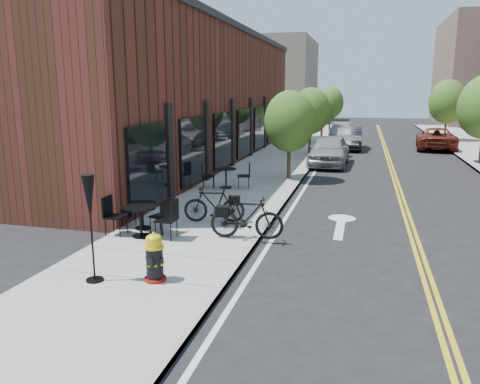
% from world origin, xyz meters
% --- Properties ---
extents(ground, '(120.00, 120.00, 0.00)m').
position_xyz_m(ground, '(0.00, 0.00, 0.00)').
color(ground, black).
rests_on(ground, ground).
extents(sidewalk_near, '(4.00, 70.00, 0.12)m').
position_xyz_m(sidewalk_near, '(-2.00, 10.00, 0.06)').
color(sidewalk_near, '#9E9B93').
rests_on(sidewalk_near, ground).
extents(building_near, '(5.00, 28.00, 7.00)m').
position_xyz_m(building_near, '(-6.50, 14.00, 3.50)').
color(building_near, '#432315').
rests_on(building_near, ground).
extents(bg_building_left, '(8.00, 14.00, 10.00)m').
position_xyz_m(bg_building_left, '(-8.00, 48.00, 5.00)').
color(bg_building_left, '#726656').
rests_on(bg_building_left, ground).
extents(tree_near_a, '(2.20, 2.20, 3.81)m').
position_xyz_m(tree_near_a, '(-0.60, 9.00, 2.60)').
color(tree_near_a, '#382B1E').
rests_on(tree_near_a, sidewalk_near).
extents(tree_near_b, '(2.30, 2.30, 3.98)m').
position_xyz_m(tree_near_b, '(-0.60, 17.00, 2.71)').
color(tree_near_b, '#382B1E').
rests_on(tree_near_b, sidewalk_near).
extents(tree_near_c, '(2.10, 2.10, 3.67)m').
position_xyz_m(tree_near_c, '(-0.60, 25.00, 2.53)').
color(tree_near_c, '#382B1E').
rests_on(tree_near_c, sidewalk_near).
extents(tree_near_d, '(2.40, 2.40, 4.11)m').
position_xyz_m(tree_near_d, '(-0.60, 33.00, 2.79)').
color(tree_near_d, '#382B1E').
rests_on(tree_near_d, sidewalk_near).
extents(tree_far_c, '(2.80, 2.80, 4.62)m').
position_xyz_m(tree_far_c, '(8.60, 28.00, 3.06)').
color(tree_far_c, '#382B1E').
rests_on(tree_far_c, sidewalk_far).
extents(fire_hydrant, '(0.54, 0.54, 1.03)m').
position_xyz_m(fire_hydrant, '(-1.44, -2.99, 0.61)').
color(fire_hydrant, maroon).
rests_on(fire_hydrant, sidewalk_near).
extents(bicycle_left, '(1.85, 0.84, 1.08)m').
position_xyz_m(bicycle_left, '(-1.60, 1.45, 0.66)').
color(bicycle_left, black).
rests_on(bicycle_left, sidewalk_near).
extents(bicycle_right, '(1.97, 0.76, 1.15)m').
position_xyz_m(bicycle_right, '(-0.30, 0.16, 0.70)').
color(bicycle_right, black).
rests_on(bicycle_right, sidewalk_near).
extents(bistro_set_a, '(1.94, 0.85, 1.05)m').
position_xyz_m(bistro_set_a, '(-3.05, -0.38, 0.65)').
color(bistro_set_a, black).
rests_on(bistro_set_a, sidewalk_near).
extents(bistro_set_b, '(1.83, 0.97, 0.96)m').
position_xyz_m(bistro_set_b, '(-3.33, 0.29, 0.60)').
color(bistro_set_b, black).
rests_on(bistro_set_b, sidewalk_near).
extents(bistro_set_c, '(1.93, 0.99, 1.02)m').
position_xyz_m(bistro_set_c, '(-2.67, 6.27, 0.63)').
color(bistro_set_c, black).
rests_on(bistro_set_c, sidewalk_near).
extents(patio_umbrella, '(0.36, 0.36, 2.20)m').
position_xyz_m(patio_umbrella, '(-2.63, -3.32, 1.69)').
color(patio_umbrella, black).
rests_on(patio_umbrella, sidewalk_near).
extents(parked_car_a, '(2.07, 4.82, 1.62)m').
position_xyz_m(parked_car_a, '(0.80, 13.82, 0.81)').
color(parked_car_a, gray).
rests_on(parked_car_a, ground).
extents(parked_car_b, '(1.69, 4.59, 1.50)m').
position_xyz_m(parked_car_b, '(1.60, 21.26, 0.75)').
color(parked_car_b, black).
rests_on(parked_car_b, ground).
extents(parked_car_c, '(2.39, 5.05, 1.42)m').
position_xyz_m(parked_car_c, '(0.80, 26.48, 0.71)').
color(parked_car_c, '#ABAAAF').
rests_on(parked_car_c, ground).
extents(parked_car_far, '(2.85, 5.46, 1.47)m').
position_xyz_m(parked_car_far, '(7.25, 22.63, 0.73)').
color(parked_car_far, maroon).
rests_on(parked_car_far, ground).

